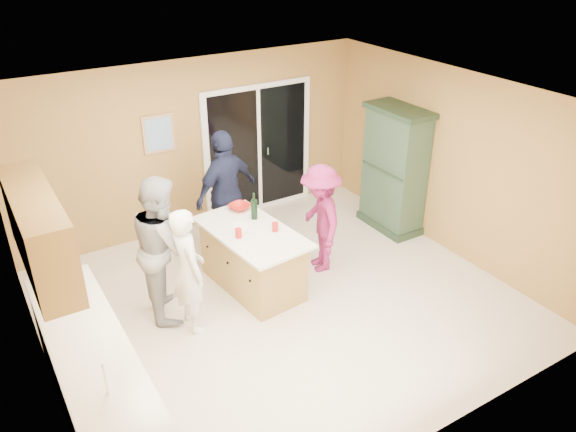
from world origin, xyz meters
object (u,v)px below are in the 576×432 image
green_hutch (394,171)px  woman_magenta (320,219)px  woman_navy (226,193)px  kitchen_island (252,261)px  woman_grey (164,247)px  woman_white (188,270)px

green_hutch → woman_magenta: (-1.62, -0.40, -0.18)m
green_hutch → woman_magenta: size_ratio=1.27×
woman_navy → woman_magenta: bearing=110.1°
kitchen_island → woman_grey: size_ratio=0.93×
woman_white → kitchen_island: bearing=-70.3°
kitchen_island → woman_magenta: 1.07m
green_hutch → woman_white: 3.68m
green_hutch → woman_grey: bearing=-176.5°
green_hutch → woman_magenta: bearing=-166.1°
woman_navy → kitchen_island: bearing=63.6°
woman_magenta → woman_grey: bearing=-77.9°
woman_white → green_hutch: bearing=-78.7°
green_hutch → woman_white: bearing=-169.4°
woman_white → woman_magenta: woman_white is taller
kitchen_island → woman_grey: woman_grey is taller
woman_navy → green_hutch: bearing=146.5°
woman_magenta → kitchen_island: bearing=-77.3°
kitchen_island → woman_navy: bearing=75.7°
woman_grey → green_hutch: bearing=-73.8°
kitchen_island → woman_magenta: woman_magenta is taller
woman_navy → woman_white: bearing=31.8°
woman_magenta → green_hutch: bearing=120.7°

